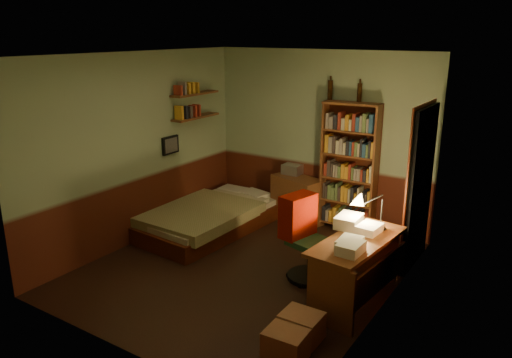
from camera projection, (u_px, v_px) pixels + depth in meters
The scene contains 24 objects.
floor at pixel (245, 268), 6.25m from camera, with size 3.50×4.00×0.02m, color black.
ceiling at pixel (244, 54), 5.50m from camera, with size 3.50×4.00×0.02m, color silver.
wall_back at pixel (320, 138), 7.49m from camera, with size 3.50×0.02×2.60m, color #8DA37D.
wall_left at pixel (138, 149), 6.80m from camera, with size 0.02×4.00×2.60m, color #8DA37D.
wall_right at pixel (390, 193), 4.96m from camera, with size 0.02×4.00×2.60m, color #8DA37D.
wall_front at pixel (112, 220), 4.26m from camera, with size 3.50×0.02×2.60m, color #8DA37D.
doorway at pixel (420, 188), 6.11m from camera, with size 0.06×0.90×2.00m, color black.
door_trim at pixel (417, 188), 6.13m from camera, with size 0.02×0.98×2.08m, color #3F1609.
bed at pixel (210, 209), 7.38m from camera, with size 1.15×2.16×0.64m, color olive.
dresser at pixel (297, 200), 7.69m from camera, with size 0.80×0.40×0.71m, color brown.
mini_stereo at pixel (292, 169), 7.75m from camera, with size 0.28×0.22×0.15m, color #B2B2B7.
bookshelf at pixel (349, 168), 7.18m from camera, with size 0.81×0.25×1.90m, color brown.
bottle_left at pixel (330, 90), 7.16m from camera, with size 0.07×0.07×0.28m, color black.
bottle_right at pixel (360, 93), 6.93m from camera, with size 0.07×0.07×0.26m, color black.
desk at pixel (356, 270), 5.42m from camera, with size 0.55×1.34×0.72m, color brown.
paper_stack at pixel (349, 221), 5.64m from camera, with size 0.25×0.34×0.14m, color silver.
desk_lamp at pixel (382, 203), 5.51m from camera, with size 0.19×0.19×0.62m, color black.
office_chair at pixel (310, 235), 5.82m from camera, with size 0.57×0.50×1.13m, color #27532D.
red_jacket at pixel (303, 169), 5.48m from camera, with size 0.24×0.44×0.52m, color #971203.
wall_shelf_lower at pixel (196, 117), 7.53m from camera, with size 0.20×0.90×0.03m, color brown.
wall_shelf_upper at pixel (195, 94), 7.43m from camera, with size 0.20×0.90×0.03m, color brown.
framed_picture at pixel (170, 145), 7.27m from camera, with size 0.04×0.32×0.26m, color black.
cardboard_box_a at pixel (286, 345), 4.49m from camera, with size 0.37×0.30×0.28m, color #A46C4A.
cardboard_box_b at pixel (302, 326), 4.78m from camera, with size 0.38×0.31×0.27m, color #A46C4A.
Camera 1 is at (3.20, -4.68, 2.86)m, focal length 35.00 mm.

